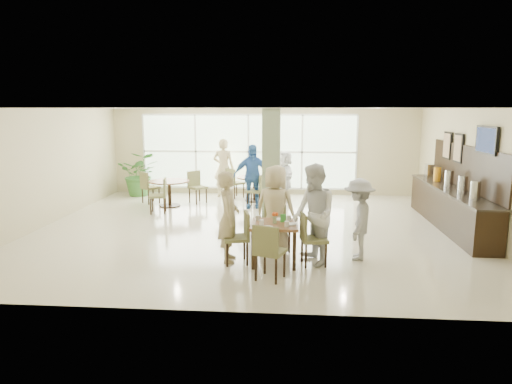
# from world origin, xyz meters

# --- Properties ---
(ground) EXTENTS (10.00, 10.00, 0.00)m
(ground) POSITION_xyz_m (0.00, 0.00, 0.00)
(ground) COLOR beige
(ground) RESTS_ON ground
(room_shell) EXTENTS (10.00, 10.00, 10.00)m
(room_shell) POSITION_xyz_m (0.00, 0.00, 1.70)
(room_shell) COLOR white
(room_shell) RESTS_ON ground
(window_bank) EXTENTS (7.00, 0.04, 7.00)m
(window_bank) POSITION_xyz_m (-0.50, 4.46, 1.40)
(window_bank) COLOR silver
(window_bank) RESTS_ON ground
(column) EXTENTS (0.45, 0.45, 2.80)m
(column) POSITION_xyz_m (0.40, 1.20, 1.40)
(column) COLOR #6D7D57
(column) RESTS_ON ground
(main_table) EXTENTS (0.86, 0.86, 0.75)m
(main_table) POSITION_xyz_m (0.63, -2.40, 0.64)
(main_table) COLOR brown
(main_table) RESTS_ON ground
(round_table_left) EXTENTS (1.16, 1.16, 0.75)m
(round_table_left) POSITION_xyz_m (-2.59, 2.34, 0.58)
(round_table_left) COLOR brown
(round_table_left) RESTS_ON ground
(round_table_right) EXTENTS (1.11, 1.11, 0.75)m
(round_table_right) POSITION_xyz_m (-0.20, 3.31, 0.57)
(round_table_right) COLOR brown
(round_table_right) RESTS_ON ground
(chairs_main_table) EXTENTS (1.95, 2.13, 0.95)m
(chairs_main_table) POSITION_xyz_m (0.64, -2.43, 0.47)
(chairs_main_table) COLOR olive
(chairs_main_table) RESTS_ON ground
(chairs_table_left) EXTENTS (2.04, 2.01, 0.95)m
(chairs_table_left) POSITION_xyz_m (-2.61, 2.34, 0.47)
(chairs_table_left) COLOR olive
(chairs_table_left) RESTS_ON ground
(chairs_table_right) EXTENTS (1.87, 1.96, 0.95)m
(chairs_table_right) POSITION_xyz_m (-0.16, 3.30, 0.47)
(chairs_table_right) COLOR olive
(chairs_table_right) RESTS_ON ground
(tabletop_clutter) EXTENTS (0.76, 0.79, 0.21)m
(tabletop_clutter) POSITION_xyz_m (0.66, -2.41, 0.81)
(tabletop_clutter) COLOR white
(tabletop_clutter) RESTS_ON main_table
(buffet_counter) EXTENTS (0.64, 4.70, 1.95)m
(buffet_counter) POSITION_xyz_m (4.70, 0.51, 0.55)
(buffet_counter) COLOR black
(buffet_counter) RESTS_ON ground
(wall_tv) EXTENTS (0.06, 1.00, 0.58)m
(wall_tv) POSITION_xyz_m (4.94, -0.60, 2.15)
(wall_tv) COLOR black
(wall_tv) RESTS_ON ground
(framed_art_a) EXTENTS (0.05, 0.55, 0.70)m
(framed_art_a) POSITION_xyz_m (4.95, 1.00, 1.85)
(framed_art_a) COLOR black
(framed_art_a) RESTS_ON ground
(framed_art_b) EXTENTS (0.05, 0.55, 0.70)m
(framed_art_b) POSITION_xyz_m (4.95, 1.80, 1.85)
(framed_art_b) COLOR black
(framed_art_b) RESTS_ON ground
(potted_plant) EXTENTS (1.41, 1.41, 1.43)m
(potted_plant) POSITION_xyz_m (-3.98, 3.90, 0.71)
(potted_plant) COLOR #38702C
(potted_plant) RESTS_ON ground
(teen_left) EXTENTS (0.46, 0.65, 1.67)m
(teen_left) POSITION_xyz_m (-0.21, -2.34, 0.84)
(teen_left) COLOR tan
(teen_left) RESTS_ON ground
(teen_far) EXTENTS (0.94, 0.71, 1.71)m
(teen_far) POSITION_xyz_m (0.61, -1.61, 0.86)
(teen_far) COLOR tan
(teen_far) RESTS_ON ground
(teen_right) EXTENTS (0.96, 1.08, 1.83)m
(teen_right) POSITION_xyz_m (1.33, -2.37, 0.92)
(teen_right) COLOR white
(teen_right) RESTS_ON ground
(teen_standing) EXTENTS (0.74, 1.08, 1.53)m
(teen_standing) POSITION_xyz_m (2.18, -2.03, 0.77)
(teen_standing) COLOR #A4A4A7
(teen_standing) RESTS_ON ground
(adult_a) EXTENTS (1.15, 0.77, 1.81)m
(adult_a) POSITION_xyz_m (-0.20, 2.35, 0.90)
(adult_a) COLOR #3B6DB1
(adult_a) RESTS_ON ground
(adult_b) EXTENTS (1.13, 1.56, 1.55)m
(adult_b) POSITION_xyz_m (0.71, 3.29, 0.77)
(adult_b) COLOR white
(adult_b) RESTS_ON ground
(adult_standing) EXTENTS (0.73, 0.52, 1.87)m
(adult_standing) POSITION_xyz_m (-1.24, 3.89, 0.94)
(adult_standing) COLOR tan
(adult_standing) RESTS_ON ground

